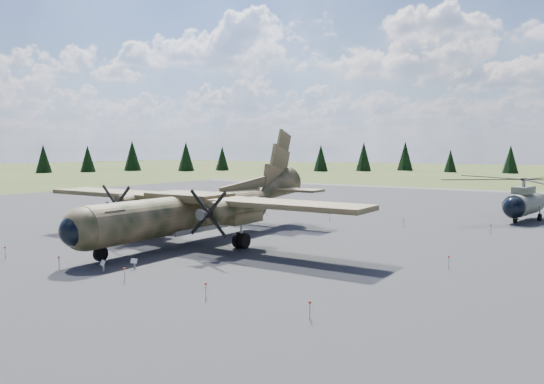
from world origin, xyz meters
The scene contains 8 objects.
ground centered at (0.00, 0.00, 0.00)m, with size 500.00×500.00×0.00m, color brown.
apron centered at (0.00, 10.00, 0.00)m, with size 120.00×120.00×0.04m, color #5B5B60.
transport_plane centered at (-3.49, -0.76, 2.92)m, with size 30.75×28.02×10.18m.
helicopter_near centered at (17.11, 27.56, 3.22)m, with size 20.18×22.09×4.54m.
info_placard_left centered at (-1.11, -12.45, 0.50)m, with size 0.52×0.35×0.76m.
info_placard_right centered at (-0.15, -10.81, 0.45)m, with size 0.47×0.29×0.68m.
barrier_fence centered at (-0.46, -0.08, 0.51)m, with size 33.12×29.62×0.85m.
treeline centered at (1.20, 4.85, 4.72)m, with size 312.70×312.98×10.94m.
Camera 1 is at (25.14, -33.66, 7.55)m, focal length 35.00 mm.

